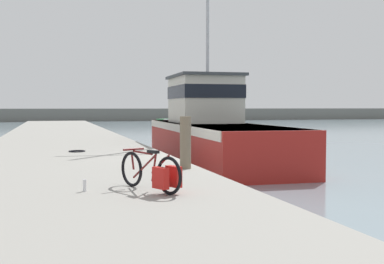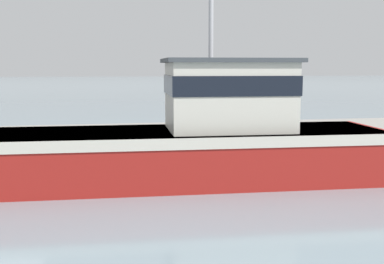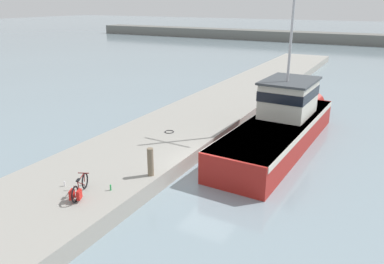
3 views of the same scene
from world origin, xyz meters
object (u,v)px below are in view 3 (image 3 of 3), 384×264
object	(u,v)px
water_bottle_by_bike	(111,187)
water_bottle_on_curb	(65,184)
fishing_boat_main	(282,122)
mooring_post	(150,162)
bicycle_touring	(79,189)

from	to	relation	value
water_bottle_by_bike	water_bottle_on_curb	distance (m)	1.98
fishing_boat_main	water_bottle_by_bike	xyz separation A→B (m)	(-4.03, -10.29, -0.43)
fishing_boat_main	water_bottle_by_bike	world-z (taller)	fishing_boat_main
fishing_boat_main	mooring_post	size ratio (longest dim) A/B	11.80
mooring_post	water_bottle_on_curb	distance (m)	3.60
fishing_boat_main	water_bottle_by_bike	size ratio (longest dim) A/B	61.78
fishing_boat_main	water_bottle_on_curb	bearing A→B (deg)	-116.10
mooring_post	water_bottle_on_curb	size ratio (longest dim) A/B	5.88
fishing_boat_main	mooring_post	xyz separation A→B (m)	(-3.39, -8.39, 0.08)
bicycle_touring	mooring_post	distance (m)	3.21
bicycle_touring	fishing_boat_main	bearing A→B (deg)	42.43
bicycle_touring	mooring_post	world-z (taller)	mooring_post
fishing_boat_main	bicycle_touring	bearing A→B (deg)	-110.40
mooring_post	water_bottle_by_bike	distance (m)	2.07
mooring_post	water_bottle_on_curb	world-z (taller)	mooring_post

